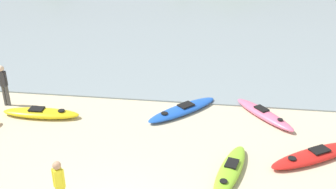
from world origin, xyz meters
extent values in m
ellipsoid|color=blue|center=(1.14, 6.51, 0.12)|extent=(2.76, 2.85, 0.25)
cube|color=black|center=(1.25, 6.63, 0.27)|extent=(0.69, 0.70, 0.05)
cylinder|color=black|center=(0.53, 5.86, 0.26)|extent=(0.26, 0.26, 0.02)
ellipsoid|color=yellow|center=(-4.09, 5.44, 0.15)|extent=(2.95, 0.79, 0.29)
cube|color=black|center=(-4.23, 5.44, 0.32)|extent=(0.54, 0.41, 0.05)
cylinder|color=black|center=(-3.28, 5.46, 0.31)|extent=(0.25, 0.25, 0.02)
ellipsoid|color=red|center=(5.53, 3.96, 0.13)|extent=(3.17, 2.35, 0.26)
cube|color=black|center=(5.67, 4.05, 0.29)|extent=(0.71, 0.64, 0.05)
cylinder|color=black|center=(4.76, 3.48, 0.28)|extent=(0.25, 0.25, 0.02)
ellipsoid|color=#8CCC2D|center=(2.93, 2.82, 0.13)|extent=(1.32, 2.82, 0.26)
cube|color=black|center=(2.96, 2.96, 0.28)|extent=(0.46, 0.57, 0.05)
cylinder|color=black|center=(2.73, 2.09, 0.27)|extent=(0.22, 0.22, 0.02)
ellipsoid|color=#E5668C|center=(4.19, 6.51, 0.15)|extent=(2.28, 2.69, 0.29)
cube|color=black|center=(4.10, 6.63, 0.32)|extent=(0.58, 0.61, 0.05)
cylinder|color=black|center=(4.69, 5.87, 0.30)|extent=(0.20, 0.20, 0.02)
cube|color=yellow|center=(-1.32, 0.59, 1.06)|extent=(0.28, 0.27, 0.56)
cylinder|color=yellow|center=(-1.43, 0.59, 1.07)|extent=(0.08, 0.08, 0.53)
cylinder|color=yellow|center=(-1.20, 0.59, 1.07)|extent=(0.08, 0.08, 0.53)
sphere|color=#A37A5B|center=(-1.32, 0.59, 1.45)|extent=(0.21, 0.21, 0.21)
cylinder|color=#4C4C4C|center=(-5.90, 6.19, 0.42)|extent=(0.12, 0.12, 0.84)
cylinder|color=#4C4C4C|center=(-5.75, 6.19, 0.42)|extent=(0.12, 0.12, 0.84)
cube|color=#2D2D33|center=(-5.83, 6.19, 1.14)|extent=(0.23, 0.20, 0.60)
cylinder|color=#2D2D33|center=(-5.95, 6.19, 1.15)|extent=(0.09, 0.09, 0.57)
cylinder|color=#2D2D33|center=(-5.70, 6.19, 1.15)|extent=(0.09, 0.09, 0.57)
sphere|color=beige|center=(-5.83, 6.19, 1.56)|extent=(0.23, 0.23, 0.23)
camera|label=1|loc=(2.41, -6.81, 7.00)|focal=42.00mm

